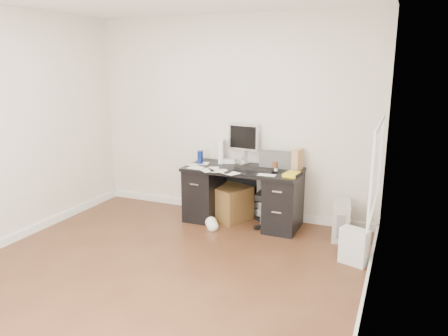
# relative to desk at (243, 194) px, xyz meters

# --- Properties ---
(ground) EXTENTS (4.00, 4.00, 0.00)m
(ground) POSITION_rel_desk_xyz_m (-0.30, -1.65, -0.40)
(ground) COLOR #462516
(ground) RESTS_ON ground
(room_shell) EXTENTS (4.02, 4.02, 2.71)m
(room_shell) POSITION_rel_desk_xyz_m (-0.27, -1.62, 1.26)
(room_shell) COLOR beige
(room_shell) RESTS_ON ground
(desk) EXTENTS (1.50, 0.70, 0.75)m
(desk) POSITION_rel_desk_xyz_m (0.00, 0.00, 0.00)
(desk) COLOR black
(desk) RESTS_ON ground
(loose_papers) EXTENTS (1.10, 0.60, 0.00)m
(loose_papers) POSITION_rel_desk_xyz_m (-0.20, -0.05, 0.35)
(loose_papers) COLOR white
(loose_papers) RESTS_ON desk
(lcd_monitor) EXTENTS (0.46, 0.30, 0.54)m
(lcd_monitor) POSITION_rel_desk_xyz_m (-0.09, 0.25, 0.62)
(lcd_monitor) COLOR silver
(lcd_monitor) RESTS_ON desk
(keyboard) EXTENTS (0.51, 0.18, 0.03)m
(keyboard) POSITION_rel_desk_xyz_m (0.18, -0.06, 0.36)
(keyboard) COLOR black
(keyboard) RESTS_ON desk
(computer_mouse) EXTENTS (0.07, 0.07, 0.06)m
(computer_mouse) POSITION_rel_desk_xyz_m (0.46, -0.08, 0.38)
(computer_mouse) COLOR silver
(computer_mouse) RESTS_ON desk
(travel_mug) EXTENTS (0.09, 0.09, 0.18)m
(travel_mug) POSITION_rel_desk_xyz_m (-0.62, 0.01, 0.44)
(travel_mug) COLOR #152E96
(travel_mug) RESTS_ON desk
(white_binder) EXTENTS (0.19, 0.28, 0.30)m
(white_binder) POSITION_rel_desk_xyz_m (-0.40, 0.21, 0.50)
(white_binder) COLOR silver
(white_binder) RESTS_ON desk
(magazine_file) EXTENTS (0.13, 0.24, 0.26)m
(magazine_file) POSITION_rel_desk_xyz_m (0.67, 0.16, 0.48)
(magazine_file) COLOR #A0744D
(magazine_file) RESTS_ON desk
(pen_cup) EXTENTS (0.12, 0.12, 0.23)m
(pen_cup) POSITION_rel_desk_xyz_m (0.40, 0.14, 0.46)
(pen_cup) COLOR #512817
(pen_cup) RESTS_ON desk
(yellow_book) EXTENTS (0.21, 0.25, 0.04)m
(yellow_book) POSITION_rel_desk_xyz_m (0.69, -0.16, 0.37)
(yellow_book) COLOR yellow
(yellow_book) RESTS_ON desk
(paper_remote) EXTENTS (0.30, 0.27, 0.02)m
(paper_remote) POSITION_rel_desk_xyz_m (-0.07, -0.30, 0.36)
(paper_remote) COLOR white
(paper_remote) RESTS_ON desk
(office_chair) EXTENTS (0.58, 0.58, 0.97)m
(office_chair) POSITION_rel_desk_xyz_m (0.43, 0.03, 0.08)
(office_chair) COLOR #4B4E4B
(office_chair) RESTS_ON ground
(pc_tower) EXTENTS (0.26, 0.47, 0.44)m
(pc_tower) POSITION_rel_desk_xyz_m (1.27, -0.02, -0.18)
(pc_tower) COLOR #A9A499
(pc_tower) RESTS_ON ground
(shopping_bag) EXTENTS (0.34, 0.29, 0.39)m
(shopping_bag) POSITION_rel_desk_xyz_m (1.51, -0.69, -0.20)
(shopping_bag) COLOR silver
(shopping_bag) RESTS_ON ground
(wicker_basket) EXTENTS (0.60, 0.60, 0.46)m
(wicker_basket) POSITION_rel_desk_xyz_m (-0.20, 0.07, -0.17)
(wicker_basket) COLOR #4E2E17
(wicker_basket) RESTS_ON ground
(desk_printer) EXTENTS (0.40, 0.33, 0.22)m
(desk_printer) POSITION_rel_desk_xyz_m (0.43, 0.14, -0.29)
(desk_printer) COLOR slate
(desk_printer) RESTS_ON ground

